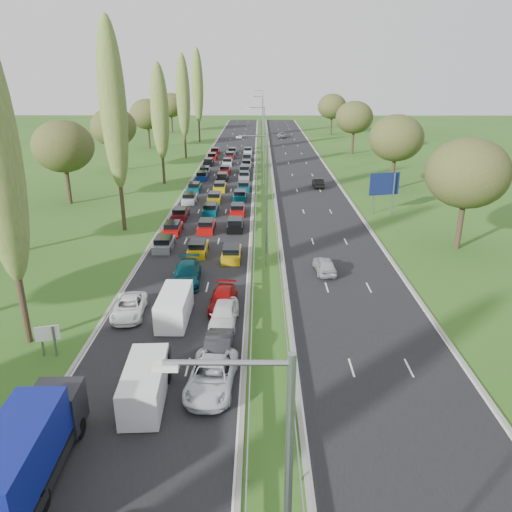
{
  "coord_description": "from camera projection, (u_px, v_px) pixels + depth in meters",
  "views": [
    {
      "loc": [
        3.89,
        -0.13,
        16.98
      ],
      "look_at": [
        3.55,
        41.5,
        1.5
      ],
      "focal_mm": 35.0,
      "sensor_mm": 36.0,
      "label": 1
    }
  ],
  "objects": [
    {
      "name": "ground",
      "position": [
        264.0,
        182.0,
        81.02
      ],
      "size": [
        260.0,
        260.0,
        0.0
      ],
      "primitive_type": "plane",
      "color": "#295119",
      "rests_on": "ground"
    },
    {
      "name": "near_carriageway",
      "position": [
        223.0,
        179.0,
        83.42
      ],
      "size": [
        10.5,
        215.0,
        0.04
      ],
      "primitive_type": "cube",
      "color": "black",
      "rests_on": "ground"
    },
    {
      "name": "far_carriageway",
      "position": [
        304.0,
        179.0,
        83.32
      ],
      "size": [
        10.5,
        215.0,
        0.04
      ],
      "primitive_type": "cube",
      "color": "black",
      "rests_on": "ground"
    },
    {
      "name": "central_reservation",
      "position": [
        264.0,
        176.0,
        83.17
      ],
      "size": [
        2.36,
        215.0,
        0.32
      ],
      "color": "gray",
      "rests_on": "ground"
    },
    {
      "name": "lamp_columns",
      "position": [
        264.0,
        147.0,
        77.06
      ],
      "size": [
        0.18,
        140.18,
        12.0
      ],
      "color": "gray",
      "rests_on": "ground"
    },
    {
      "name": "poplar_row",
      "position": [
        144.0,
        108.0,
        65.73
      ],
      "size": [
        2.8,
        127.8,
        22.44
      ],
      "color": "#2D2116",
      "rests_on": "ground"
    },
    {
      "name": "woodland_left",
      "position": [
        53.0,
        150.0,
        62.26
      ],
      "size": [
        8.0,
        166.0,
        11.1
      ],
      "color": "#2D2116",
      "rests_on": "ground"
    },
    {
      "name": "woodland_right",
      "position": [
        412.0,
        146.0,
        65.7
      ],
      "size": [
        8.0,
        153.0,
        11.1
      ],
      "color": "#2D2116",
      "rests_on": "ground"
    },
    {
      "name": "traffic_queue_fill",
      "position": [
        221.0,
        182.0,
        78.75
      ],
      "size": [
        9.14,
        69.34,
        0.8
      ],
      "color": "slate",
      "rests_on": "ground"
    },
    {
      "name": "near_car_2",
      "position": [
        129.0,
        307.0,
        36.67
      ],
      "size": [
        2.53,
        4.87,
        1.31
      ],
      "primitive_type": "imported",
      "rotation": [
        0.0,
        0.0,
        0.08
      ],
      "color": "white",
      "rests_on": "near_carriageway"
    },
    {
      "name": "near_car_7",
      "position": [
        187.0,
        273.0,
        42.41
      ],
      "size": [
        2.52,
        5.58,
        1.59
      ],
      "primitive_type": "imported",
      "rotation": [
        0.0,
        0.0,
        0.06
      ],
      "color": "#043843",
      "rests_on": "near_carriageway"
    },
    {
      "name": "near_car_8",
      "position": [
        177.0,
        299.0,
        37.83
      ],
      "size": [
        1.92,
        4.26,
        1.42
      ],
      "primitive_type": "imported",
      "rotation": [
        0.0,
        0.0,
        0.06
      ],
      "color": "#BE750C",
      "rests_on": "near_carriageway"
    },
    {
      "name": "near_car_9",
      "position": [
        218.0,
        350.0,
        30.78
      ],
      "size": [
        1.77,
        4.7,
        1.53
      ],
      "primitive_type": "imported",
      "rotation": [
        0.0,
        0.0,
        -0.03
      ],
      "color": "black",
      "rests_on": "near_carriageway"
    },
    {
      "name": "near_car_10",
      "position": [
        212.0,
        376.0,
        28.19
      ],
      "size": [
        2.94,
        5.73,
        1.55
      ],
      "primitive_type": "imported",
      "rotation": [
        0.0,
        0.0,
        -0.07
      ],
      "color": "silver",
      "rests_on": "near_carriageway"
    },
    {
      "name": "near_car_11",
      "position": [
        223.0,
        299.0,
        37.85
      ],
      "size": [
        2.13,
        4.8,
        1.37
      ],
      "primitive_type": "imported",
      "rotation": [
        0.0,
        0.0,
        -0.05
      ],
      "color": "#93090A",
      "rests_on": "near_carriageway"
    },
    {
      "name": "near_car_12",
      "position": [
        224.0,
        314.0,
        35.33
      ],
      "size": [
        2.12,
        4.74,
        1.58
      ],
      "primitive_type": "imported",
      "rotation": [
        0.0,
        0.0,
        -0.05
      ],
      "color": "silver",
      "rests_on": "near_carriageway"
    },
    {
      "name": "far_car_0",
      "position": [
        325.0,
        265.0,
        44.51
      ],
      "size": [
        1.93,
        4.21,
        1.4
      ],
      "primitive_type": "imported",
      "rotation": [
        0.0,
        0.0,
        3.21
      ],
      "color": "#9EA2A7",
      "rests_on": "far_carriageway"
    },
    {
      "name": "far_car_1",
      "position": [
        318.0,
        183.0,
        77.27
      ],
      "size": [
        1.58,
        4.16,
        1.35
      ],
      "primitive_type": "imported",
      "rotation": [
        0.0,
        0.0,
        3.18
      ],
      "color": "black",
      "rests_on": "far_carriageway"
    },
    {
      "name": "far_car_2",
      "position": [
        281.0,
        135.0,
        135.01
      ],
      "size": [
        2.27,
        4.9,
        1.36
      ],
      "primitive_type": "imported",
      "rotation": [
        0.0,
        0.0,
        3.15
      ],
      "color": "gray",
      "rests_on": "far_carriageway"
    },
    {
      "name": "blue_lorry",
      "position": [
        29.0,
        450.0,
        21.24
      ],
      "size": [
        2.3,
        8.27,
        3.49
      ],
      "rotation": [
        0.0,
        0.0,
        0.03
      ],
      "color": "black",
      "rests_on": "near_carriageway"
    },
    {
      "name": "white_van_front",
      "position": [
        146.0,
        382.0,
        27.12
      ],
      "size": [
        2.07,
        5.28,
        2.12
      ],
      "rotation": [
        0.0,
        0.0,
        0.05
      ],
      "color": "silver",
      "rests_on": "near_carriageway"
    },
    {
      "name": "white_van_rear",
      "position": [
        175.0,
        305.0,
        36.11
      ],
      "size": [
        2.04,
        5.19,
        2.09
      ],
      "rotation": [
        0.0,
        0.0,
        -0.01
      ],
      "color": "white",
      "rests_on": "near_carriageway"
    },
    {
      "name": "info_sign",
      "position": [
        48.0,
        337.0,
        31.21
      ],
      "size": [
        1.47,
        0.51,
        2.1
      ],
      "color": "gray",
      "rests_on": "ground"
    },
    {
      "name": "direction_sign",
      "position": [
        384.0,
        186.0,
        62.07
      ],
      "size": [
        3.89,
        1.11,
        5.2
      ],
      "color": "gray",
      "rests_on": "ground"
    }
  ]
}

